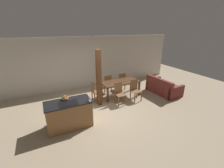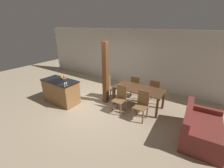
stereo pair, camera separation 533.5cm
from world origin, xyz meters
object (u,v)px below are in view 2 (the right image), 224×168
dining_table (139,91)px  dining_chair_near_right (141,105)px  kitchen_island (61,91)px  dining_chair_near_left (120,98)px  dining_chair_far_right (155,91)px  dining_chair_far_left (136,86)px  fruit_bowl (63,77)px  couch (200,129)px  timber_post (105,74)px  wine_glass_middle (66,83)px  dining_chair_head_end (110,87)px  wine_glass_near (64,83)px

dining_table → dining_chair_near_right: (0.40, -0.65, -0.15)m
kitchen_island → dining_chair_near_left: 2.38m
dining_chair_far_right → dining_table: bearing=58.1°
kitchen_island → dining_chair_far_left: dining_chair_far_left is taller
fruit_bowl → couch: bearing=5.7°
fruit_bowl → timber_post: size_ratio=0.10×
wine_glass_middle → dining_chair_far_left: wine_glass_middle is taller
dining_chair_head_end → dining_chair_near_left: bearing=-126.7°
kitchen_island → fruit_bowl: (-0.04, 0.22, 0.51)m
fruit_bowl → dining_chair_near_right: (3.11, 0.49, -0.48)m
kitchen_island → dining_chair_near_right: 3.15m
wine_glass_near → couch: bearing=13.6°
kitchen_island → wine_glass_near: wine_glass_near is taller
dining_chair_near_right → timber_post: (-1.62, 0.28, 0.68)m
fruit_bowl → wine_glass_near: size_ratio=1.51×
kitchen_island → dining_table: (2.67, 1.35, 0.18)m
kitchen_island → dining_chair_near_left: dining_chair_near_left is taller
dining_table → dining_chair_near_right: size_ratio=1.89×
wine_glass_near → dining_chair_head_end: 1.89m
wine_glass_near → dining_table: size_ratio=0.08×
dining_table → couch: 2.23m
couch → dining_chair_near_left: bearing=86.5°
fruit_bowl → timber_post: 1.69m
kitchen_island → wine_glass_near: (0.65, -0.29, 0.57)m
dining_chair_far_right → couch: size_ratio=0.56×
wine_glass_near → timber_post: 1.51m
dining_table → dining_chair_far_left: 0.78m
dining_chair_head_end → dining_table: bearing=-90.0°
dining_chair_near_left → dining_chair_head_end: same height
kitchen_island → dining_chair_far_right: size_ratio=1.53×
kitchen_island → dining_chair_far_left: (2.27, 2.00, 0.03)m
dining_table → dining_chair_head_end: 1.28m
wine_glass_middle → kitchen_island: bearing=161.8°
couch → dining_chair_far_right: bearing=49.3°
fruit_bowl → dining_chair_far_left: fruit_bowl is taller
timber_post → wine_glass_middle: bearing=-123.5°
dining_chair_head_end → timber_post: bearing=-172.3°
dining_chair_near_right → dining_chair_far_right: bearing=90.0°
wine_glass_near → timber_post: size_ratio=0.06×
dining_chair_head_end → fruit_bowl: bearing=128.2°
dining_chair_near_right → couch: (1.70, -0.00, -0.21)m
timber_post → dining_chair_near_left: bearing=-19.0°
dining_chair_head_end → couch: size_ratio=0.56×
dining_table → dining_chair_far_right: bearing=58.1°
dining_chair_far_left → timber_post: (-0.82, -1.01, 0.68)m
wine_glass_near → couch: (4.12, 1.00, -0.75)m
fruit_bowl → couch: size_ratio=0.13×
fruit_bowl → dining_table: size_ratio=0.13×
wine_glass_near → wine_glass_middle: 0.08m
dining_table → dining_chair_far_left: size_ratio=1.89×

